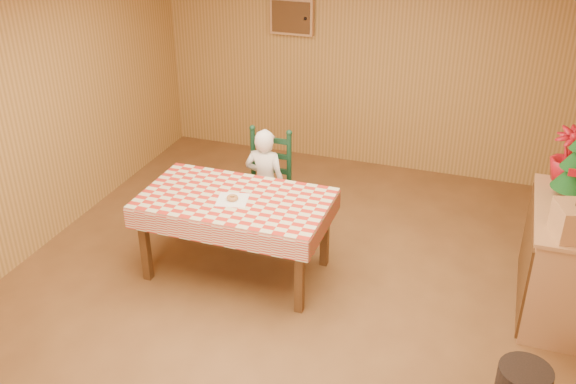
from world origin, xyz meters
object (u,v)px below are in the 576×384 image
(ladder_chair, at_px, (267,186))
(shelf_unit, at_px, (558,260))
(seated_child, at_px, (265,183))
(dining_table, at_px, (235,206))

(ladder_chair, distance_m, shelf_unit, 2.73)
(seated_child, bearing_deg, dining_table, 90.00)
(dining_table, bearing_deg, seated_child, 90.00)
(seated_child, height_order, shelf_unit, seated_child)
(dining_table, relative_size, ladder_chair, 1.53)
(ladder_chair, bearing_deg, dining_table, -90.00)
(dining_table, xyz_separation_m, seated_child, (0.00, 0.73, -0.13))
(ladder_chair, height_order, seated_child, seated_child)
(seated_child, distance_m, shelf_unit, 2.73)
(ladder_chair, bearing_deg, shelf_unit, -8.35)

